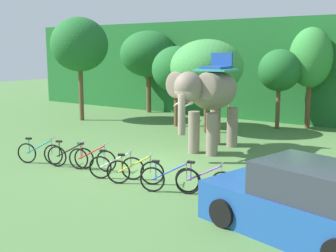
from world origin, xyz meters
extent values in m
plane|color=#4C753D|center=(0.00, 0.00, 0.00)|extent=(80.00, 80.00, 0.00)
cube|color=#1E6028|center=(0.00, 14.34, 2.81)|extent=(36.00, 6.00, 5.62)
cylinder|color=brown|center=(-8.96, 6.01, 1.44)|extent=(0.25, 0.25, 2.88)
ellipsoid|color=#1E6028|center=(-8.96, 6.01, 4.21)|extent=(3.13, 3.13, 2.96)
cylinder|color=brown|center=(-7.75, 10.69, 1.20)|extent=(0.30, 0.30, 2.40)
ellipsoid|color=#1E6028|center=(-7.75, 10.69, 3.68)|extent=(3.52, 3.52, 2.85)
cylinder|color=brown|center=(-3.47, 7.37, 0.94)|extent=(0.27, 0.27, 1.87)
ellipsoid|color=#1E6028|center=(-3.47, 7.37, 2.93)|extent=(2.53, 2.53, 2.35)
cylinder|color=brown|center=(-1.34, 6.66, 0.99)|extent=(0.21, 0.21, 1.97)
ellipsoid|color=#3D8E42|center=(-1.34, 6.66, 3.12)|extent=(3.41, 3.41, 2.55)
cylinder|color=brown|center=(1.11, 9.59, 0.99)|extent=(0.21, 0.21, 1.98)
ellipsoid|color=#1E6028|center=(1.11, 9.59, 2.91)|extent=(2.07, 2.07, 2.07)
cylinder|color=brown|center=(2.28, 10.69, 1.10)|extent=(0.26, 0.26, 2.20)
ellipsoid|color=#338438|center=(2.28, 10.69, 3.53)|extent=(2.11, 2.11, 2.96)
ellipsoid|color=gray|center=(0.67, 3.69, 2.35)|extent=(1.47, 2.93, 1.50)
cylinder|color=gray|center=(1.07, 2.80, 0.80)|extent=(0.44, 0.44, 1.60)
cylinder|color=gray|center=(0.31, 2.78, 0.80)|extent=(0.44, 0.44, 1.60)
cylinder|color=gray|center=(1.03, 4.60, 0.80)|extent=(0.44, 0.44, 1.60)
cylinder|color=gray|center=(0.26, 4.58, 0.80)|extent=(0.44, 0.44, 1.60)
ellipsoid|color=gray|center=(0.72, 1.69, 2.60)|extent=(1.03, 1.12, 1.10)
ellipsoid|color=gray|center=(1.33, 1.86, 2.65)|extent=(0.84, 0.18, 0.96)
ellipsoid|color=gray|center=(0.09, 1.83, 2.65)|extent=(0.84, 0.18, 0.96)
cylinder|color=gray|center=(0.73, 1.24, 1.70)|extent=(0.26, 0.26, 1.40)
cone|color=beige|center=(0.95, 1.30, 2.05)|extent=(0.13, 0.57, 0.21)
cone|color=beige|center=(0.51, 1.29, 2.05)|extent=(0.13, 0.57, 0.21)
cube|color=teal|center=(0.67, 3.79, 3.13)|extent=(1.36, 1.33, 0.08)
cube|color=#1E4799|center=(0.67, 3.79, 3.22)|extent=(0.93, 1.12, 0.10)
cube|color=#1E4799|center=(0.65, 4.29, 3.50)|extent=(0.90, 0.12, 0.56)
cylinder|color=gray|center=(0.63, 5.11, 1.90)|extent=(0.08, 0.08, 0.90)
torus|color=black|center=(-3.70, -1.80, 0.36)|extent=(0.68, 0.31, 0.71)
torus|color=black|center=(-2.77, -1.43, 0.36)|extent=(0.68, 0.31, 0.71)
cylinder|color=teal|center=(-3.26, -1.62, 0.60)|extent=(0.92, 0.40, 0.54)
cylinder|color=teal|center=(-3.60, -1.76, 0.61)|extent=(0.03, 0.03, 0.52)
cube|color=black|center=(-3.60, -1.76, 0.88)|extent=(0.22, 0.17, 0.06)
cylinder|color=#9E9EA3|center=(-2.81, -1.45, 0.64)|extent=(0.03, 0.03, 0.55)
cylinder|color=#9E9EA3|center=(-2.81, -1.45, 0.91)|extent=(0.22, 0.49, 0.03)
torus|color=black|center=(-2.47, -1.53, 0.36)|extent=(0.69, 0.27, 0.71)
torus|color=black|center=(-1.52, -1.22, 0.36)|extent=(0.69, 0.27, 0.71)
cylinder|color=black|center=(-2.02, -1.38, 0.60)|extent=(0.93, 0.35, 0.54)
cylinder|color=black|center=(-2.37, -1.50, 0.61)|extent=(0.03, 0.03, 0.52)
cube|color=black|center=(-2.37, -1.50, 0.88)|extent=(0.22, 0.16, 0.06)
cylinder|color=#9E9EA3|center=(-1.56, -1.23, 0.64)|extent=(0.03, 0.03, 0.55)
cylinder|color=#9E9EA3|center=(-1.56, -1.23, 0.91)|extent=(0.19, 0.50, 0.03)
torus|color=black|center=(-1.63, -1.36, 0.36)|extent=(0.69, 0.25, 0.71)
torus|color=black|center=(-0.67, -1.07, 0.36)|extent=(0.69, 0.25, 0.71)
cylinder|color=red|center=(-1.17, -1.22, 0.60)|extent=(0.94, 0.32, 0.54)
cylinder|color=red|center=(-1.53, -1.33, 0.61)|extent=(0.03, 0.03, 0.52)
cube|color=black|center=(-1.53, -1.33, 0.88)|extent=(0.22, 0.15, 0.06)
cylinder|color=#9E9EA3|center=(-0.72, -1.09, 0.64)|extent=(0.03, 0.03, 0.55)
cylinder|color=#9E9EA3|center=(-0.72, -1.09, 0.91)|extent=(0.18, 0.51, 0.03)
torus|color=black|center=(-0.31, -1.73, 0.36)|extent=(0.66, 0.36, 0.71)
torus|color=black|center=(0.58, -1.28, 0.36)|extent=(0.66, 0.36, 0.71)
cylinder|color=silver|center=(0.11, -1.51, 0.60)|extent=(0.89, 0.48, 0.54)
cylinder|color=silver|center=(-0.22, -1.68, 0.61)|extent=(0.03, 0.03, 0.52)
cube|color=black|center=(-0.22, -1.68, 0.88)|extent=(0.22, 0.18, 0.06)
cylinder|color=#9E9EA3|center=(0.54, -1.30, 0.64)|extent=(0.03, 0.03, 0.55)
cylinder|color=#9E9EA3|center=(0.54, -1.30, 0.91)|extent=(0.26, 0.48, 0.03)
torus|color=black|center=(0.48, -1.81, 0.36)|extent=(0.65, 0.38, 0.71)
torus|color=black|center=(1.36, -1.33, 0.36)|extent=(0.65, 0.38, 0.71)
cylinder|color=yellow|center=(0.90, -1.58, 0.60)|extent=(0.87, 0.50, 0.54)
cylinder|color=yellow|center=(0.57, -1.76, 0.61)|extent=(0.03, 0.03, 0.52)
cube|color=black|center=(0.57, -1.76, 0.88)|extent=(0.22, 0.18, 0.06)
cylinder|color=#9E9EA3|center=(1.31, -1.36, 0.64)|extent=(0.03, 0.03, 0.55)
cylinder|color=#9E9EA3|center=(1.31, -1.36, 0.91)|extent=(0.28, 0.47, 0.03)
torus|color=black|center=(1.74, -1.85, 0.36)|extent=(0.67, 0.32, 0.71)
torus|color=black|center=(2.66, -1.45, 0.36)|extent=(0.67, 0.32, 0.71)
cylinder|color=blue|center=(2.18, -1.66, 0.60)|extent=(0.91, 0.42, 0.54)
cylinder|color=blue|center=(1.83, -1.81, 0.61)|extent=(0.03, 0.03, 0.52)
cube|color=black|center=(1.83, -1.81, 0.88)|extent=(0.22, 0.17, 0.06)
cylinder|color=#9E9EA3|center=(2.61, -1.47, 0.64)|extent=(0.03, 0.03, 0.55)
cylinder|color=#9E9EA3|center=(2.61, -1.47, 0.91)|extent=(0.23, 0.49, 0.03)
torus|color=black|center=(2.58, -1.37, 0.36)|extent=(0.70, 0.21, 0.71)
torus|color=black|center=(3.55, -1.14, 0.36)|extent=(0.70, 0.21, 0.71)
cylinder|color=purple|center=(3.04, -1.26, 0.60)|extent=(0.95, 0.27, 0.54)
cylinder|color=purple|center=(2.67, -1.34, 0.61)|extent=(0.03, 0.03, 0.52)
cube|color=black|center=(2.67, -1.34, 0.88)|extent=(0.22, 0.14, 0.06)
cylinder|color=#9E9EA3|center=(3.50, -1.15, 0.64)|extent=(0.03, 0.03, 0.55)
cylinder|color=#9E9EA3|center=(3.50, -1.15, 0.91)|extent=(0.15, 0.51, 0.03)
cube|color=#1E4C99|center=(5.96, -2.37, 0.45)|extent=(4.51, 2.78, 0.90)
cube|color=#2D333D|center=(6.21, -2.43, 1.25)|extent=(2.44, 2.12, 0.70)
cylinder|color=black|center=(4.43, -2.91, 0.32)|extent=(0.66, 0.33, 0.64)
cylinder|color=black|center=(4.88, -1.16, 0.32)|extent=(0.66, 0.33, 0.64)
camera|label=1|loc=(8.49, -11.00, 3.84)|focal=45.80mm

